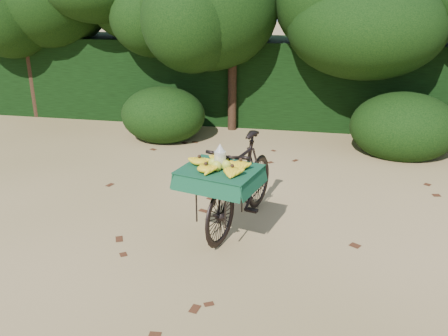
# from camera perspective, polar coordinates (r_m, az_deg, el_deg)

# --- Properties ---
(ground) EXTENTS (80.00, 80.00, 0.00)m
(ground) POSITION_cam_1_polar(r_m,az_deg,el_deg) (5.20, 10.35, -12.61)
(ground) COLOR tan
(ground) RESTS_ON ground
(vendor_bicycle) EXTENTS (1.15, 2.02, 1.17)m
(vendor_bicycle) POSITION_cam_1_polar(r_m,az_deg,el_deg) (5.86, 1.99, -1.70)
(vendor_bicycle) COLOR black
(vendor_bicycle) RESTS_ON ground
(hedge_backdrop) EXTENTS (26.00, 1.80, 1.80)m
(hedge_backdrop) POSITION_cam_1_polar(r_m,az_deg,el_deg) (10.84, 11.55, 10.13)
(hedge_backdrop) COLOR black
(hedge_backdrop) RESTS_ON ground
(tree_row) EXTENTS (14.50, 2.00, 4.00)m
(tree_row) POSITION_cam_1_polar(r_m,az_deg,el_deg) (9.91, 8.09, 15.80)
(tree_row) COLOR black
(tree_row) RESTS_ON ground
(bush_clumps) EXTENTS (8.80, 1.70, 0.90)m
(bush_clumps) POSITION_cam_1_polar(r_m,az_deg,el_deg) (9.00, 14.44, 4.79)
(bush_clumps) COLOR black
(bush_clumps) RESTS_ON ground
(leaf_litter) EXTENTS (7.00, 7.30, 0.01)m
(leaf_litter) POSITION_cam_1_polar(r_m,az_deg,el_deg) (5.76, 10.53, -9.04)
(leaf_litter) COLOR #432212
(leaf_litter) RESTS_ON ground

